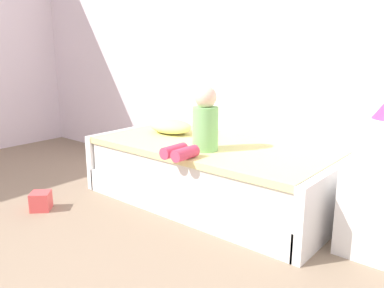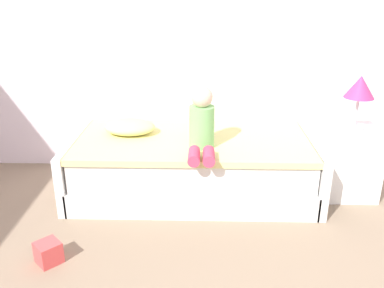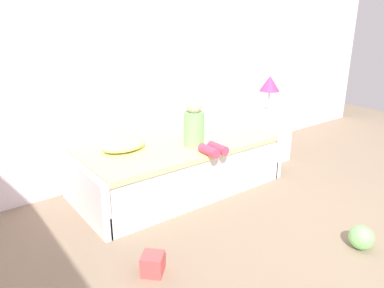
{
  "view_description": "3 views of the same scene",
  "coord_description": "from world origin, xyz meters",
  "px_view_note": "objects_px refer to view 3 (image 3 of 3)",
  "views": [
    {
      "loc": [
        1.53,
        -0.54,
        1.29
      ],
      "look_at": [
        -0.39,
        1.75,
        0.55
      ],
      "focal_mm": 37.03,
      "sensor_mm": 36.0,
      "label": 1
    },
    {
      "loc": [
        -0.31,
        -1.31,
        1.77
      ],
      "look_at": [
        -0.39,
        1.75,
        0.55
      ],
      "focal_mm": 38.88,
      "sensor_mm": 36.0,
      "label": 2
    },
    {
      "loc": [
        -2.4,
        -0.92,
        1.72
      ],
      "look_at": [
        -0.39,
        1.75,
        0.55
      ],
      "focal_mm": 34.32,
      "sensor_mm": 36.0,
      "label": 3
    }
  ],
  "objects_px": {
    "pillow": "(123,144)",
    "child_figure": "(197,127)",
    "bed": "(178,165)",
    "toy_block": "(153,264)",
    "nightstand": "(266,136)",
    "toy_ball": "(362,237)",
    "table_lamp": "(270,85)"
  },
  "relations": [
    {
      "from": "nightstand",
      "to": "child_figure",
      "type": "height_order",
      "value": "child_figure"
    },
    {
      "from": "toy_ball",
      "to": "toy_block",
      "type": "bearing_deg",
      "value": 153.52
    },
    {
      "from": "nightstand",
      "to": "toy_ball",
      "type": "distance_m",
      "value": 1.96
    },
    {
      "from": "toy_block",
      "to": "nightstand",
      "type": "bearing_deg",
      "value": 24.44
    },
    {
      "from": "bed",
      "to": "pillow",
      "type": "distance_m",
      "value": 0.65
    },
    {
      "from": "nightstand",
      "to": "table_lamp",
      "type": "xyz_separation_m",
      "value": [
        0.0,
        0.0,
        0.64
      ]
    },
    {
      "from": "bed",
      "to": "toy_block",
      "type": "relative_size",
      "value": 14.16
    },
    {
      "from": "bed",
      "to": "toy_ball",
      "type": "bearing_deg",
      "value": -73.73
    },
    {
      "from": "pillow",
      "to": "child_figure",
      "type": "bearing_deg",
      "value": -27.55
    },
    {
      "from": "bed",
      "to": "pillow",
      "type": "xyz_separation_m",
      "value": [
        -0.55,
        0.1,
        0.32
      ]
    },
    {
      "from": "bed",
      "to": "toy_ball",
      "type": "relative_size",
      "value": 11.11
    },
    {
      "from": "toy_block",
      "to": "toy_ball",
      "type": "bearing_deg",
      "value": -26.48
    },
    {
      "from": "bed",
      "to": "nightstand",
      "type": "bearing_deg",
      "value": 0.16
    },
    {
      "from": "child_figure",
      "to": "pillow",
      "type": "relative_size",
      "value": 1.16
    },
    {
      "from": "bed",
      "to": "table_lamp",
      "type": "xyz_separation_m",
      "value": [
        1.35,
        0.0,
        0.69
      ]
    },
    {
      "from": "bed",
      "to": "table_lamp",
      "type": "bearing_deg",
      "value": 0.16
    },
    {
      "from": "table_lamp",
      "to": "child_figure",
      "type": "xyz_separation_m",
      "value": [
        -1.27,
        -0.23,
        -0.23
      ]
    },
    {
      "from": "child_figure",
      "to": "nightstand",
      "type": "bearing_deg",
      "value": 10.33
    },
    {
      "from": "child_figure",
      "to": "bed",
      "type": "bearing_deg",
      "value": 108.36
    },
    {
      "from": "bed",
      "to": "pillow",
      "type": "height_order",
      "value": "pillow"
    },
    {
      "from": "bed",
      "to": "toy_ball",
      "type": "xyz_separation_m",
      "value": [
        0.51,
        -1.76,
        -0.15
      ]
    },
    {
      "from": "table_lamp",
      "to": "pillow",
      "type": "xyz_separation_m",
      "value": [
        -1.9,
        0.1,
        -0.37
      ]
    },
    {
      "from": "child_figure",
      "to": "pillow",
      "type": "xyz_separation_m",
      "value": [
        -0.63,
        0.33,
        -0.14
      ]
    },
    {
      "from": "nightstand",
      "to": "bed",
      "type": "bearing_deg",
      "value": -179.84
    },
    {
      "from": "bed",
      "to": "nightstand",
      "type": "xyz_separation_m",
      "value": [
        1.35,
        0.0,
        0.05
      ]
    },
    {
      "from": "pillow",
      "to": "toy_ball",
      "type": "relative_size",
      "value": 2.32
    },
    {
      "from": "table_lamp",
      "to": "bed",
      "type": "bearing_deg",
      "value": -179.84
    },
    {
      "from": "child_figure",
      "to": "toy_block",
      "type": "height_order",
      "value": "child_figure"
    },
    {
      "from": "pillow",
      "to": "toy_block",
      "type": "relative_size",
      "value": 2.95
    },
    {
      "from": "bed",
      "to": "table_lamp",
      "type": "distance_m",
      "value": 1.52
    },
    {
      "from": "nightstand",
      "to": "toy_ball",
      "type": "height_order",
      "value": "nightstand"
    },
    {
      "from": "child_figure",
      "to": "toy_ball",
      "type": "bearing_deg",
      "value": -74.04
    }
  ]
}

